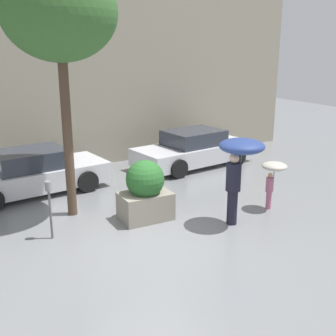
{
  "coord_description": "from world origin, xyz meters",
  "views": [
    {
      "loc": [
        -3.45,
        -7.25,
        3.97
      ],
      "look_at": [
        1.29,
        1.6,
        1.05
      ],
      "focal_mm": 45.0,
      "sensor_mm": 36.0,
      "label": 1
    }
  ],
  "objects_px": {
    "parked_car_near": "(31,173)",
    "street_tree": "(59,13)",
    "parking_meter": "(49,198)",
    "parked_car_far": "(193,149)",
    "planter_box": "(145,192)",
    "person_child": "(273,172)",
    "person_adult": "(239,158)"
  },
  "relations": [
    {
      "from": "planter_box",
      "to": "street_tree",
      "type": "xyz_separation_m",
      "value": [
        -1.45,
        1.13,
        3.95
      ]
    },
    {
      "from": "person_child",
      "to": "person_adult",
      "type": "bearing_deg",
      "value": -116.88
    },
    {
      "from": "person_child",
      "to": "parked_car_far",
      "type": "xyz_separation_m",
      "value": [
        0.37,
        4.37,
        -0.42
      ]
    },
    {
      "from": "person_adult",
      "to": "parked_car_near",
      "type": "xyz_separation_m",
      "value": [
        -3.72,
        4.46,
        -1.03
      ]
    },
    {
      "from": "person_adult",
      "to": "street_tree",
      "type": "distance_m",
      "value": 5.01
    },
    {
      "from": "person_child",
      "to": "street_tree",
      "type": "distance_m",
      "value": 6.16
    },
    {
      "from": "street_tree",
      "to": "parking_meter",
      "type": "xyz_separation_m",
      "value": [
        -0.76,
        -1.12,
        -3.73
      ]
    },
    {
      "from": "person_child",
      "to": "parked_car_near",
      "type": "relative_size",
      "value": 0.28
    },
    {
      "from": "street_tree",
      "to": "parking_meter",
      "type": "height_order",
      "value": "street_tree"
    },
    {
      "from": "person_child",
      "to": "parked_car_far",
      "type": "bearing_deg",
      "value": 133.46
    },
    {
      "from": "parked_car_far",
      "to": "street_tree",
      "type": "distance_m",
      "value": 6.78
    },
    {
      "from": "parked_car_near",
      "to": "parked_car_far",
      "type": "distance_m",
      "value": 5.45
    },
    {
      "from": "person_child",
      "to": "parking_meter",
      "type": "xyz_separation_m",
      "value": [
        -5.28,
        0.91,
        -0.06
      ]
    },
    {
      "from": "planter_box",
      "to": "parking_meter",
      "type": "xyz_separation_m",
      "value": [
        -2.21,
        0.0,
        0.23
      ]
    },
    {
      "from": "street_tree",
      "to": "parking_meter",
      "type": "relative_size",
      "value": 4.5
    },
    {
      "from": "parking_meter",
      "to": "parked_car_near",
      "type": "bearing_deg",
      "value": 86.35
    },
    {
      "from": "planter_box",
      "to": "parked_car_near",
      "type": "height_order",
      "value": "planter_box"
    },
    {
      "from": "parked_car_far",
      "to": "parked_car_near",
      "type": "bearing_deg",
      "value": 84.55
    },
    {
      "from": "planter_box",
      "to": "person_child",
      "type": "relative_size",
      "value": 1.18
    },
    {
      "from": "parked_car_near",
      "to": "street_tree",
      "type": "height_order",
      "value": "street_tree"
    },
    {
      "from": "street_tree",
      "to": "parking_meter",
      "type": "distance_m",
      "value": 3.97
    },
    {
      "from": "parking_meter",
      "to": "street_tree",
      "type": "bearing_deg",
      "value": 55.81
    },
    {
      "from": "parked_car_near",
      "to": "parked_car_far",
      "type": "xyz_separation_m",
      "value": [
        5.45,
        0.26,
        -0.0
      ]
    },
    {
      "from": "parked_car_far",
      "to": "street_tree",
      "type": "relative_size",
      "value": 0.76
    },
    {
      "from": "person_adult",
      "to": "parked_car_near",
      "type": "relative_size",
      "value": 0.46
    },
    {
      "from": "person_adult",
      "to": "street_tree",
      "type": "height_order",
      "value": "street_tree"
    },
    {
      "from": "person_child",
      "to": "parking_meter",
      "type": "relative_size",
      "value": 0.96
    },
    {
      "from": "parked_car_far",
      "to": "parking_meter",
      "type": "bearing_deg",
      "value": 113.23
    },
    {
      "from": "person_adult",
      "to": "parking_meter",
      "type": "height_order",
      "value": "person_adult"
    },
    {
      "from": "person_adult",
      "to": "parked_car_far",
      "type": "distance_m",
      "value": 5.13
    },
    {
      "from": "planter_box",
      "to": "street_tree",
      "type": "height_order",
      "value": "street_tree"
    },
    {
      "from": "person_child",
      "to": "parked_car_near",
      "type": "bearing_deg",
      "value": -170.62
    }
  ]
}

